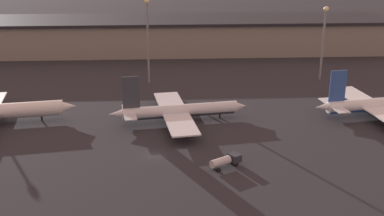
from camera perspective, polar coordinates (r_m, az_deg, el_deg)
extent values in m
plane|color=#26262B|center=(111.67, -4.54, -5.60)|extent=(600.00, 600.00, 0.00)
cube|color=gray|center=(211.79, -3.96, 8.47)|extent=(198.76, 29.52, 13.11)
cube|color=black|center=(210.53, -4.01, 10.38)|extent=(198.76, 31.52, 1.20)
cone|color=white|center=(135.91, -14.57, 0.18)|extent=(5.13, 4.31, 3.67)
cylinder|color=black|center=(137.47, -17.38, -1.12)|extent=(0.50, 0.50, 1.74)
cylinder|color=silver|center=(130.45, -1.37, -0.27)|extent=(31.61, 7.84, 3.24)
cylinder|color=#333842|center=(130.65, -1.36, -0.50)|extent=(29.99, 7.12, 2.75)
cone|color=silver|center=(134.21, 5.67, 0.22)|extent=(4.30, 3.62, 3.08)
cone|color=silver|center=(128.68, -8.78, -0.67)|extent=(5.21, 3.44, 2.75)
cube|color=#333842|center=(127.02, -7.27, 1.85)|extent=(4.55, 1.06, 8.62)
cube|color=silver|center=(128.74, -7.45, -0.48)|extent=(5.02, 12.68, 0.24)
cube|color=silver|center=(130.34, -2.04, -0.48)|extent=(12.09, 34.94, 0.36)
cylinder|color=gray|center=(139.79, -2.31, 0.44)|extent=(3.79, 2.29, 1.78)
cylinder|color=gray|center=(122.09, -0.85, -2.47)|extent=(3.79, 2.29, 1.78)
cylinder|color=black|center=(133.51, 3.30, -0.89)|extent=(0.50, 0.50, 1.46)
cylinder|color=black|center=(132.22, -2.13, -1.08)|extent=(0.50, 0.50, 1.46)
cylinder|color=black|center=(129.83, -1.94, -1.48)|extent=(0.50, 0.50, 1.46)
cylinder|color=white|center=(144.72, 21.02, 0.46)|extent=(29.82, 7.66, 3.34)
cylinder|color=#2D519E|center=(144.90, 20.99, 0.24)|extent=(28.28, 6.95, 2.84)
cone|color=white|center=(136.88, 15.35, 0.13)|extent=(5.37, 3.54, 2.84)
cube|color=#2D519E|center=(136.74, 16.90, 2.52)|extent=(4.68, 1.08, 8.74)
cube|color=white|center=(138.12, 16.46, 0.31)|extent=(5.17, 13.06, 0.24)
cube|color=white|center=(144.07, 20.50, 0.27)|extent=(12.45, 35.99, 0.36)
cylinder|color=gray|center=(152.84, 18.85, 1.08)|extent=(3.90, 2.35, 1.83)
cylinder|color=black|center=(145.77, 20.14, -0.30)|extent=(0.50, 0.50, 1.50)
cylinder|color=black|center=(143.65, 20.68, -0.66)|extent=(0.50, 0.50, 1.50)
cube|color=#282D38|center=(107.00, 5.08, -5.87)|extent=(3.16, 3.29, 1.70)
cylinder|color=#B7B7BC|center=(104.70, 3.39, -6.39)|extent=(4.97, 4.01, 1.80)
cylinder|color=black|center=(107.97, 4.61, -6.27)|extent=(1.09, 1.01, 0.88)
cylinder|color=black|center=(106.65, 5.26, -6.63)|extent=(1.09, 1.01, 0.88)
cylinder|color=black|center=(105.24, 2.53, -6.94)|extent=(1.09, 1.01, 0.88)
cylinder|color=black|center=(103.88, 3.17, -7.33)|extent=(1.09, 1.01, 0.88)
cylinder|color=slate|center=(163.35, -5.24, 7.60)|extent=(0.70, 0.70, 27.20)
sphere|color=beige|center=(161.00, -5.40, 12.54)|extent=(1.80, 1.80, 1.80)
cylinder|color=slate|center=(172.07, 15.23, 7.08)|extent=(0.70, 0.70, 24.11)
sphere|color=beige|center=(169.91, 15.62, 11.24)|extent=(1.80, 1.80, 1.80)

